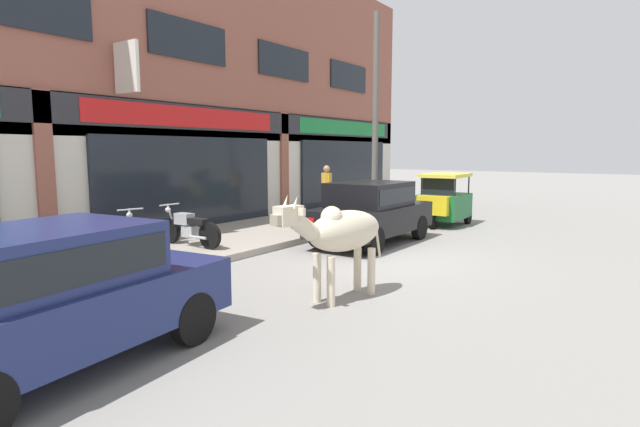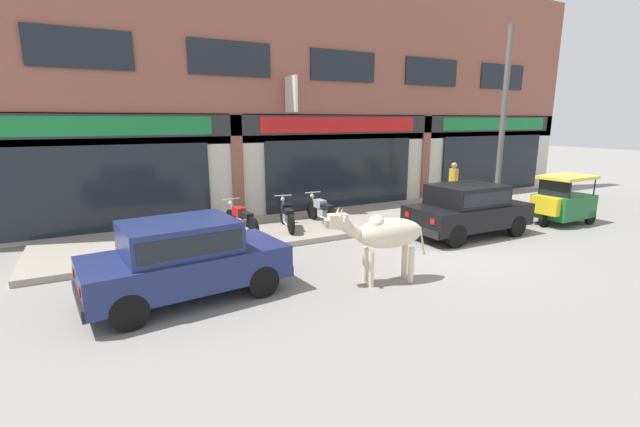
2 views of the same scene
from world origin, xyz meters
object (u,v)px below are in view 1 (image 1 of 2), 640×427
object	(u,v)px
car_0	(371,209)
pedestrian	(327,186)
cow	(340,232)
motorcycle_2	(189,228)
motorcycle_1	(143,236)
utility_pole	(375,117)
auto_rickshaw	(443,203)
car_1	(51,292)
motorcycle_0	(74,246)

from	to	relation	value
car_0	pedestrian	world-z (taller)	pedestrian
cow	pedestrian	bearing A→B (deg)	35.53
motorcycle_2	pedestrian	bearing A→B (deg)	0.11
motorcycle_2	pedestrian	xyz separation A→B (m)	(5.30, 0.01, 0.60)
motorcycle_1	utility_pole	distance (m)	7.96
auto_rickshaw	pedestrian	distance (m)	3.48
motorcycle_1	car_1	bearing A→B (deg)	-135.86
car_1	car_0	bearing A→B (deg)	5.63
auto_rickshaw	motorcycle_1	xyz separation A→B (m)	(-8.12, 2.95, -0.12)
auto_rickshaw	motorcycle_2	xyz separation A→B (m)	(-6.92, 3.03, -0.12)
utility_pole	motorcycle_1	bearing A→B (deg)	172.19
pedestrian	utility_pole	xyz separation A→B (m)	(0.95, -1.11, 2.04)
cow	pedestrian	distance (m)	7.76
cow	auto_rickshaw	distance (m)	8.08
car_0	auto_rickshaw	size ratio (longest dim) A/B	1.80
car_1	motorcycle_0	world-z (taller)	car_1
cow	utility_pole	bearing A→B (deg)	25.10
cow	car_1	bearing A→B (deg)	164.02
car_1	motorcycle_0	size ratio (longest dim) A/B	2.07
car_0	motorcycle_2	size ratio (longest dim) A/B	2.00
pedestrian	car_0	bearing A→B (deg)	-128.26
auto_rickshaw	utility_pole	bearing A→B (deg)	109.41
cow	motorcycle_1	bearing A→B (deg)	92.24
auto_rickshaw	cow	bearing A→B (deg)	-169.49
motorcycle_1	motorcycle_2	xyz separation A→B (m)	(1.19, 0.08, 0.00)
motorcycle_2	motorcycle_1	bearing A→B (deg)	-176.25
auto_rickshaw	motorcycle_1	world-z (taller)	auto_rickshaw
motorcycle_0	motorcycle_2	size ratio (longest dim) A/B	1.00
car_1	pedestrian	size ratio (longest dim) A/B	2.33
car_1	pedestrian	distance (m)	10.56
motorcycle_2	pedestrian	world-z (taller)	pedestrian
car_0	motorcycle_2	bearing A→B (deg)	139.82
car_1	auto_rickshaw	xyz separation A→B (m)	(11.59, 0.43, -0.15)
motorcycle_0	pedestrian	distance (m)	7.82
car_1	motorcycle_1	world-z (taller)	car_1
cow	car_0	size ratio (longest dim) A/B	0.59
motorcycle_2	utility_pole	world-z (taller)	utility_pole
utility_pole	cow	bearing A→B (deg)	-154.90
cow	auto_rickshaw	world-z (taller)	cow
car_1	motorcycle_2	world-z (taller)	car_1
cow	utility_pole	distance (m)	8.31
cow	motorcycle_2	world-z (taller)	cow
cow	pedestrian	xyz separation A→B (m)	(6.32, 4.51, 0.13)
auto_rickshaw	utility_pole	size ratio (longest dim) A/B	0.33
car_1	motorcycle_2	bearing A→B (deg)	36.48
car_0	motorcycle_1	world-z (taller)	car_0
car_0	pedestrian	bearing A→B (deg)	51.74
cow	motorcycle_2	distance (m)	4.64
auto_rickshaw	motorcycle_1	bearing A→B (deg)	160.03
auto_rickshaw	pedestrian	bearing A→B (deg)	118.15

